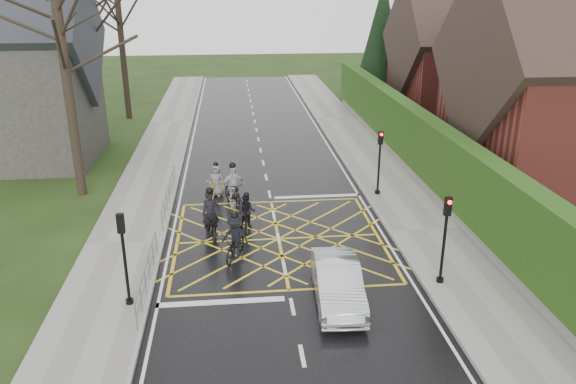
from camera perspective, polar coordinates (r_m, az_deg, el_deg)
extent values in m
plane|color=black|center=(22.48, -0.97, -4.79)|extent=(120.00, 120.00, 0.00)
cube|color=black|center=(22.47, -0.97, -4.78)|extent=(9.00, 80.00, 0.01)
cube|color=gray|center=(23.67, 13.69, -3.85)|extent=(3.00, 80.00, 0.15)
cube|color=gray|center=(22.79, -16.24, -5.10)|extent=(3.00, 80.00, 0.15)
cube|color=slate|center=(29.39, 13.21, 1.65)|extent=(0.50, 38.00, 0.70)
cube|color=#1A3A0F|center=(28.88, 13.50, 4.93)|extent=(0.90, 38.00, 2.80)
cube|color=maroon|center=(42.14, 17.49, 10.67)|extent=(9.00, 8.00, 6.00)
cube|color=#30221D|center=(41.78, 17.93, 14.58)|extent=(9.80, 8.80, 8.80)
cylinder|color=black|center=(48.72, 9.16, 9.73)|extent=(0.50, 0.50, 1.20)
cone|color=black|center=(48.09, 9.47, 14.88)|extent=(4.60, 4.60, 10.00)
cube|color=#2D2B28|center=(34.86, -25.86, 8.47)|extent=(8.00, 7.00, 7.00)
cube|color=#26282D|center=(34.42, -26.76, 13.98)|extent=(8.80, 7.80, 7.80)
cylinder|color=black|center=(27.53, -21.57, 10.58)|extent=(0.44, 0.44, 11.00)
cylinder|color=black|center=(35.40, -19.99, 13.57)|extent=(0.44, 0.44, 12.00)
cylinder|color=black|center=(43.14, -16.48, 13.69)|extent=(0.44, 0.44, 10.00)
cylinder|color=slate|center=(19.06, -14.21, -7.06)|extent=(0.05, 5.00, 0.05)
cylinder|color=slate|center=(19.27, -14.09, -8.24)|extent=(0.04, 5.00, 0.04)
cylinder|color=slate|center=(17.18, -15.16, -12.41)|extent=(0.04, 0.04, 1.00)
cylinder|color=slate|center=(21.50, -13.23, -5.15)|extent=(0.04, 0.04, 1.00)
cylinder|color=slate|center=(25.89, -12.07, 0.66)|extent=(0.05, 6.00, 0.05)
cylinder|color=slate|center=(26.04, -12.00, -0.27)|extent=(0.04, 6.00, 0.04)
cylinder|color=slate|center=(23.30, -12.68, -3.01)|extent=(0.04, 0.04, 1.00)
cylinder|color=slate|center=(28.87, -11.44, 1.76)|extent=(0.04, 0.04, 1.00)
cylinder|color=black|center=(26.63, 9.22, 2.56)|extent=(0.10, 0.10, 3.00)
cylinder|color=black|center=(27.08, 9.06, -0.15)|extent=(0.24, 0.24, 0.30)
cube|color=black|center=(26.24, 9.40, 5.47)|extent=(0.22, 0.16, 0.62)
sphere|color=#FF0C0C|center=(26.08, 9.49, 5.78)|extent=(0.14, 0.14, 0.14)
cylinder|color=black|center=(19.23, 15.53, -5.27)|extent=(0.10, 0.10, 3.00)
cylinder|color=black|center=(19.84, 15.16, -8.78)|extent=(0.24, 0.24, 0.30)
cube|color=black|center=(18.67, 15.94, -1.40)|extent=(0.22, 0.16, 0.62)
sphere|color=#FF0C0C|center=(18.51, 16.12, -1.03)|extent=(0.14, 0.14, 0.14)
cylinder|color=black|center=(18.04, -16.19, -7.15)|extent=(0.10, 0.10, 3.00)
cylinder|color=black|center=(18.69, -15.77, -10.81)|extent=(0.24, 0.24, 0.30)
cube|color=black|center=(17.45, -16.64, -3.07)|extent=(0.22, 0.16, 0.62)
sphere|color=#FF0C0C|center=(17.49, -16.63, -2.37)|extent=(0.14, 0.14, 0.14)
imported|color=black|center=(22.64, -7.81, -3.22)|extent=(1.15, 2.25, 1.13)
imported|color=black|center=(22.58, -7.86, -2.21)|extent=(0.77, 0.59, 1.92)
sphere|color=black|center=(22.22, -7.98, 0.12)|extent=(0.30, 0.30, 0.30)
imported|color=black|center=(23.17, -4.17, -2.72)|extent=(0.71, 1.67, 0.97)
imported|color=black|center=(23.16, -4.20, -2.04)|extent=(0.80, 0.67, 1.48)
sphere|color=black|center=(22.88, -4.25, -0.28)|extent=(0.23, 0.23, 0.23)
imported|color=black|center=(20.90, -5.36, -5.49)|extent=(1.24, 1.94, 0.96)
imported|color=black|center=(20.84, -5.39, -4.54)|extent=(1.20, 0.94, 1.63)
sphere|color=black|center=(20.50, -5.47, -2.43)|extent=(0.26, 0.26, 0.26)
imported|color=black|center=(25.45, -5.56, -0.20)|extent=(1.31, 2.18, 1.26)
imported|color=#AFAEB2|center=(25.43, -5.59, 0.58)|extent=(1.23, 0.85, 1.93)
sphere|color=black|center=(25.11, -5.67, 2.70)|extent=(0.30, 0.30, 0.30)
imported|color=gold|center=(26.89, -7.25, 0.49)|extent=(1.25, 1.83, 0.91)
imported|color=slate|center=(26.88, -7.28, 1.20)|extent=(0.89, 0.75, 1.54)
sphere|color=black|center=(26.63, -7.35, 2.80)|extent=(0.24, 0.24, 0.24)
imported|color=silver|center=(18.14, 5.08, -9.16)|extent=(1.64, 4.12, 1.33)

